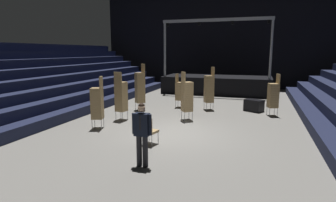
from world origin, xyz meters
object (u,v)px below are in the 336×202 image
(stage_riser, at_px, (217,84))
(chair_stack_rear_left, at_px, (180,91))
(chair_stack_front_left, at_px, (209,89))
(loose_chair_near_man, at_px, (149,129))
(chair_stack_mid_right, at_px, (273,95))
(chair_stack_rear_right, at_px, (140,87))
(man_with_tie, at_px, (142,131))
(chair_stack_front_right, at_px, (97,103))
(equipment_road_case, at_px, (254,105))
(chair_stack_mid_left, at_px, (187,96))
(chair_stack_mid_centre, at_px, (121,96))

(stage_riser, height_order, chair_stack_rear_left, stage_riser)
(chair_stack_front_left, relative_size, loose_chair_near_man, 2.44)
(chair_stack_mid_right, xyz_separation_m, chair_stack_rear_right, (-6.72, -0.81, 0.21))
(man_with_tie, height_order, chair_stack_front_right, chair_stack_front_right)
(chair_stack_mid_right, xyz_separation_m, equipment_road_case, (-0.89, 0.77, -0.72))
(chair_stack_mid_left, bearing_deg, chair_stack_rear_right, -151.91)
(man_with_tie, distance_m, chair_stack_mid_centre, 5.54)
(chair_stack_rear_left, xyz_separation_m, chair_stack_rear_right, (-1.81, -1.41, 0.29))
(chair_stack_front_left, relative_size, equipment_road_case, 2.56)
(chair_stack_front_left, xyz_separation_m, chair_stack_mid_left, (-0.56, -2.60, -0.04))
(chair_stack_mid_centre, bearing_deg, equipment_road_case, 43.62)
(stage_riser, height_order, chair_stack_front_right, stage_riser)
(stage_riser, bearing_deg, equipment_road_case, -64.29)
(chair_stack_mid_right, bearing_deg, chair_stack_front_left, 63.57)
(man_with_tie, xyz_separation_m, chair_stack_mid_centre, (-3.05, 4.62, 0.10))
(man_with_tie, distance_m, chair_stack_rear_right, 7.57)
(chair_stack_mid_centre, bearing_deg, chair_stack_rear_left, 74.47)
(chair_stack_front_right, distance_m, chair_stack_mid_right, 8.33)
(equipment_road_case, bearing_deg, chair_stack_mid_left, -134.70)
(chair_stack_front_right, bearing_deg, chair_stack_rear_right, -19.45)
(chair_stack_mid_centre, bearing_deg, chair_stack_rear_right, 101.39)
(chair_stack_mid_left, distance_m, chair_stack_mid_centre, 3.02)
(stage_riser, relative_size, loose_chair_near_man, 8.31)
(chair_stack_mid_right, bearing_deg, chair_stack_mid_centre, 96.34)
(chair_stack_mid_centre, height_order, chair_stack_rear_left, chair_stack_mid_centre)
(chair_stack_mid_left, distance_m, chair_stack_mid_right, 4.36)
(loose_chair_near_man, bearing_deg, chair_stack_front_right, 168.78)
(chair_stack_rear_left, bearing_deg, chair_stack_mid_right, 87.40)
(chair_stack_mid_left, distance_m, loose_chair_near_man, 3.85)
(chair_stack_rear_left, xyz_separation_m, equipment_road_case, (4.01, 0.16, -0.63))
(chair_stack_front_right, relative_size, chair_stack_mid_left, 0.96)
(chair_stack_mid_right, bearing_deg, chair_stack_mid_left, 101.13)
(stage_riser, relative_size, chair_stack_mid_left, 3.54)
(chair_stack_mid_right, distance_m, equipment_road_case, 1.38)
(chair_stack_mid_right, relative_size, equipment_road_case, 2.28)
(chair_stack_mid_right, relative_size, chair_stack_rear_left, 1.09)
(man_with_tie, xyz_separation_m, chair_stack_front_left, (0.38, 8.15, 0.14))
(stage_riser, xyz_separation_m, chair_stack_mid_centre, (-2.91, -9.78, 0.41))
(chair_stack_front_right, relative_size, chair_stack_mid_right, 1.04)
(stage_riser, height_order, chair_stack_mid_left, stage_riser)
(man_with_tie, bearing_deg, chair_stack_rear_right, -65.43)
(man_with_tie, xyz_separation_m, loose_chair_near_man, (-0.51, 1.76, -0.47))
(stage_riser, xyz_separation_m, chair_stack_rear_right, (-2.97, -7.51, 0.54))
(stage_riser, bearing_deg, chair_stack_mid_right, -60.80)
(chair_stack_mid_right, xyz_separation_m, chair_stack_mid_centre, (-6.66, -3.08, 0.08))
(chair_stack_front_left, xyz_separation_m, chair_stack_mid_centre, (-3.43, -3.53, -0.04))
(stage_riser, relative_size, chair_stack_front_right, 3.68)
(equipment_road_case, bearing_deg, stage_riser, 115.71)
(loose_chair_near_man, bearing_deg, man_with_tie, -60.73)
(chair_stack_front_left, distance_m, chair_stack_mid_right, 3.26)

